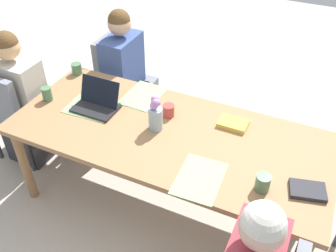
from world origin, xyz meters
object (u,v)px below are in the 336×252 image
chair_far_left_mid (121,77)px  coffee_mug_near_left (77,69)px  dining_table (168,140)px  person_far_left_mid (124,79)px  person_head_left_left_near (24,106)px  laptop_head_left_left_near (97,103)px  chair_head_left_left_near (13,112)px  coffee_mug_near_right (47,94)px  flower_vase (156,114)px  coffee_mug_centre_left (169,111)px  book_red_cover (308,190)px  book_blue_cover (233,124)px  coffee_mug_centre_right (263,183)px

chair_far_left_mid → coffee_mug_near_left: (-0.15, -0.43, 0.28)m
dining_table → person_far_left_mid: 1.11m
person_head_left_left_near → laptop_head_left_left_near: (0.76, 0.01, 0.25)m
dining_table → person_head_left_left_near: size_ratio=1.85×
person_far_left_mid → chair_head_left_left_near: bearing=-127.1°
coffee_mug_near_right → dining_table: bearing=2.2°
flower_vase → coffee_mug_centre_left: (0.02, 0.16, -0.07)m
flower_vase → chair_head_left_left_near: bearing=-177.5°
chair_far_left_mid → laptop_head_left_left_near: size_ratio=2.81×
laptop_head_left_left_near → dining_table: bearing=-3.1°
laptop_head_left_left_near → book_red_cover: bearing=-6.9°
dining_table → coffee_mug_centre_left: coffee_mug_centre_left is taller
person_head_left_left_near → person_far_left_mid: (0.55, 0.73, 0.00)m
coffee_mug_near_right → flower_vase: bearing=2.8°
person_far_left_mid → flower_vase: 1.08m
coffee_mug_centre_left → book_red_cover: size_ratio=0.45×
person_far_left_mid → laptop_head_left_left_near: person_far_left_mid is taller
book_blue_cover → person_far_left_mid: bearing=157.7°
flower_vase → book_red_cover: flower_vase is taller
person_head_left_left_near → book_blue_cover: size_ratio=5.97×
flower_vase → coffee_mug_centre_left: 0.18m
person_head_left_left_near → laptop_head_left_left_near: bearing=0.8°
coffee_mug_centre_left → book_blue_cover: size_ratio=0.45×
book_red_cover → book_blue_cover: bearing=130.2°
dining_table → laptop_head_left_left_near: laptop_head_left_left_near is taller
chair_head_left_left_near → laptop_head_left_left_near: 0.87m
person_far_left_mid → coffee_mug_centre_right: person_far_left_mid is taller
coffee_mug_centre_left → book_red_cover: 1.07m
chair_far_left_mid → book_red_cover: chair_far_left_mid is taller
person_head_left_left_near → laptop_head_left_left_near: person_head_left_left_near is taller
chair_head_left_left_near → coffee_mug_centre_right: size_ratio=8.66×
chair_far_left_mid → coffee_mug_centre_right: 1.92m
coffee_mug_near_left → coffee_mug_centre_left: bearing=-12.6°
person_head_left_left_near → coffee_mug_near_right: (0.36, -0.06, 0.26)m
chair_far_left_mid → coffee_mug_near_left: 0.53m
coffee_mug_centre_left → coffee_mug_centre_right: bearing=-27.8°
person_far_left_mid → coffee_mug_centre_left: size_ratio=13.29×
coffee_mug_near_left → book_red_cover: (1.97, -0.53, -0.03)m
person_head_left_left_near → coffee_mug_centre_left: person_head_left_left_near is taller
flower_vase → coffee_mug_centre_right: flower_vase is taller
dining_table → book_blue_cover: book_blue_cover is taller
person_head_left_left_near → coffee_mug_near_right: size_ratio=11.00×
book_blue_cover → coffee_mug_near_right: bearing=-167.5°
person_head_left_left_near → flower_vase: size_ratio=4.57×
chair_head_left_left_near → person_head_left_left_near: 0.10m
dining_table → coffee_mug_centre_left: (-0.07, 0.17, 0.12)m
chair_far_left_mid → person_far_left_mid: 0.10m
coffee_mug_centre_right → person_head_left_left_near: bearing=172.6°
dining_table → chair_far_left_mid: bearing=137.3°
person_head_left_left_near → coffee_mug_centre_left: bearing=6.5°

